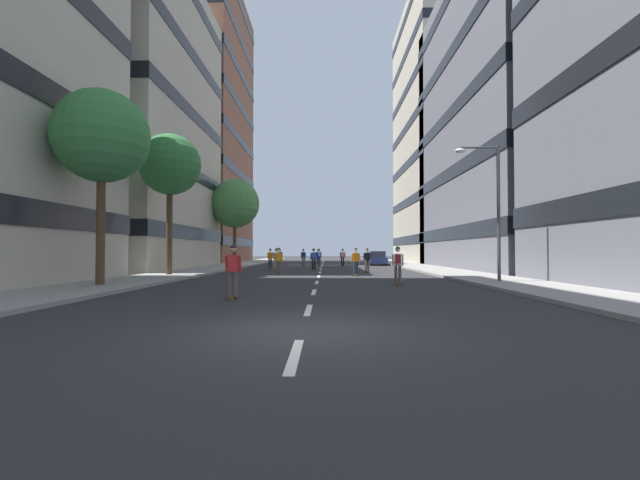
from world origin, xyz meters
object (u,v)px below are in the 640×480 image
streetlamp_right (491,197)px  skater_12 (280,256)px  skater_0 (233,269)px  skater_4 (276,258)px  skater_3 (398,263)px  skater_10 (319,256)px  parked_car_near (377,259)px  skater_9 (303,256)px  street_tree_near (170,165)px  skater_6 (279,260)px  skater_1 (343,256)px  street_tree_mid (235,204)px  street_tree_far (102,137)px  skater_2 (270,257)px  skater_11 (356,260)px  skater_7 (314,258)px  skater_8 (367,259)px  skater_5 (318,256)px

streetlamp_right → skater_12: 32.08m
skater_0 → skater_4: same height
skater_3 → skater_10: (-4.06, 25.46, 0.00)m
parked_car_near → skater_9: size_ratio=2.47×
street_tree_near → skater_6: street_tree_near is taller
skater_1 → skater_4: bearing=-127.4°
street_tree_mid → skater_9: 9.11m
streetlamp_right → skater_0: 13.21m
street_tree_mid → street_tree_far: (0.00, -26.88, -0.08)m
street_tree_mid → skater_2: (4.70, -7.41, -5.53)m
skater_9 → street_tree_near: bearing=-111.8°
skater_2 → skater_11: same height
street_tree_mid → skater_7: street_tree_mid is taller
skater_1 → skater_2: size_ratio=1.00×
parked_car_near → skater_10: 6.54m
skater_10 → skater_12: same height
skater_9 → skater_2: bearing=-110.7°
skater_8 → street_tree_far: bearing=-133.7°
skater_3 → parked_car_near: bearing=85.4°
parked_car_near → skater_0: (-8.57, -33.18, 0.29)m
skater_8 → skater_5: bearing=102.3°
skater_12 → skater_10: bearing=-43.5°
skater_3 → skater_4: size_ratio=1.00×
parked_car_near → street_tree_mid: bearing=-171.7°
skater_5 → skater_9: bearing=-106.5°
skater_7 → skater_11: same height
street_tree_mid → streetlamp_right: 30.01m
skater_11 → skater_10: bearing=98.1°
skater_2 → skater_9: 7.15m
streetlamp_right → skater_7: (-8.90, 13.48, -3.12)m
parked_car_near → skater_11: size_ratio=2.47×
skater_11 → skater_12: 23.73m
streetlamp_right → skater_5: size_ratio=3.65×
streetlamp_right → street_tree_near: bearing=162.7°
street_tree_near → skater_11: (11.44, 0.99, -5.83)m
skater_7 → skater_9: (-1.35, 10.08, 0.00)m
skater_10 → skater_1: bearing=-40.0°
skater_4 → skater_6: same height
street_tree_near → skater_6: bearing=16.4°
street_tree_mid → skater_5: bearing=25.0°
street_tree_near → skater_7: street_tree_near is taller
parked_car_near → skater_7: skater_7 is taller
parked_car_near → skater_11: (-3.67, -20.06, 0.29)m
parked_car_near → skater_8: bearing=-99.1°
skater_2 → skater_12: size_ratio=1.00×
parked_car_near → skater_3: size_ratio=2.47×
skater_1 → skater_5: size_ratio=1.00×
skater_0 → skater_3: 8.68m
street_tree_mid → skater_4: bearing=-59.4°
street_tree_mid → skater_9: (7.23, -0.72, -5.50)m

